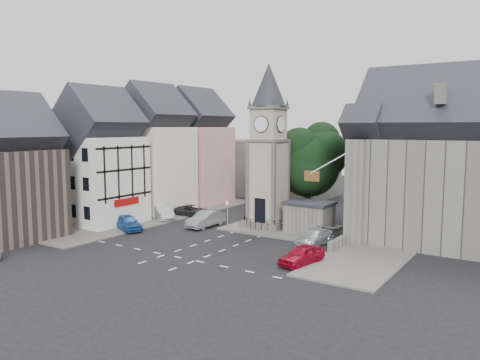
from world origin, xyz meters
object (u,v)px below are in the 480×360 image
Objects in this scene: stone_shelter at (309,218)px; car_east_red at (302,255)px; pedestrian at (376,235)px; car_west_blue at (128,222)px; clock_tower at (268,146)px.

stone_shelter is 1.04× the size of car_east_red.
car_west_blue is at bearing -8.67° from pedestrian.
clock_tower reaches higher than pedestrian.
clock_tower reaches higher than car_east_red.
stone_shelter is at bearing 123.17° from car_east_red.
car_east_red is at bearing -48.80° from clock_tower.
stone_shelter is at bearing -5.84° from clock_tower.
car_west_blue is at bearing -140.28° from clock_tower.
stone_shelter reaches higher than car_east_red.
stone_shelter is 0.98× the size of car_west_blue.
stone_shelter is 2.62× the size of pedestrian.
clock_tower is at bearing -26.78° from car_west_blue.
clock_tower is 15.02m from car_east_red.
stone_shelter reaches higher than pedestrian.
clock_tower is at bearing -33.69° from pedestrian.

